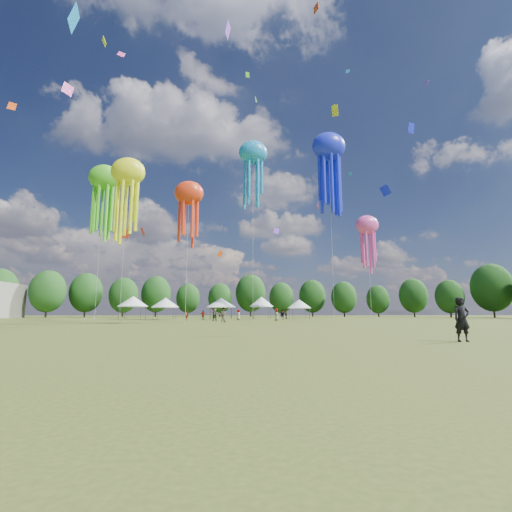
{
  "coord_description": "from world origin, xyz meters",
  "views": [
    {
      "loc": [
        -2.34,
        -15.19,
        1.2
      ],
      "look_at": [
        0.02,
        15.0,
        6.0
      ],
      "focal_mm": 25.16,
      "sensor_mm": 36.0,
      "label": 1
    }
  ],
  "objects": [
    {
      "name": "spectator_near",
      "position": [
        -2.88,
        31.34,
        0.95
      ],
      "size": [
        1.16,
        1.14,
        1.89
      ],
      "primitive_type": "imported",
      "rotation": [
        0.0,
        0.0,
        2.43
      ],
      "color": "gray",
      "rests_on": "ground"
    },
    {
      "name": "ground",
      "position": [
        0.0,
        0.0,
        0.0
      ],
      "size": [
        300.0,
        300.0,
        0.0
      ],
      "primitive_type": "plane",
      "color": "#384416",
      "rests_on": "ground"
    },
    {
      "name": "treeline",
      "position": [
        -3.87,
        62.51,
        6.54
      ],
      "size": [
        201.57,
        95.24,
        13.43
      ],
      "color": "#38281C",
      "rests_on": "ground"
    },
    {
      "name": "small_kites",
      "position": [
        -0.7,
        43.56,
        32.1
      ],
      "size": [
        73.02,
        53.05,
        46.45
      ],
      "color": "#F3FF1A",
      "rests_on": "ground"
    },
    {
      "name": "show_kites",
      "position": [
        -1.02,
        37.85,
        21.81
      ],
      "size": [
        43.17,
        23.83,
        32.49
      ],
      "color": "#F3FF1A",
      "rests_on": "ground"
    },
    {
      "name": "spectators_far",
      "position": [
        1.38,
        45.01,
        0.91
      ],
      "size": [
        18.78,
        18.48,
        1.92
      ],
      "color": "gray",
      "rests_on": "ground"
    },
    {
      "name": "observer_main",
      "position": [
        7.51,
        -0.59,
        0.93
      ],
      "size": [
        0.69,
        0.46,
        1.86
      ],
      "primitive_type": "imported",
      "rotation": [
        0.0,
        0.0,
        -0.02
      ],
      "color": "black",
      "rests_on": "ground"
    },
    {
      "name": "festival_tents",
      "position": [
        -5.64,
        54.09,
        3.14
      ],
      "size": [
        36.85,
        7.9,
        4.28
      ],
      "color": "#47474C",
      "rests_on": "ground"
    }
  ]
}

